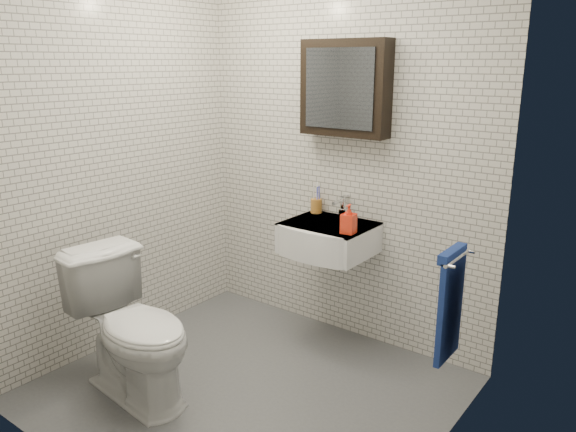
{
  "coord_description": "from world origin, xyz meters",
  "views": [
    {
      "loc": [
        1.95,
        -2.18,
        1.87
      ],
      "look_at": [
        -0.04,
        0.45,
        0.95
      ],
      "focal_mm": 35.0,
      "sensor_mm": 36.0,
      "label": 1
    }
  ],
  "objects": [
    {
      "name": "toilet",
      "position": [
        -0.47,
        -0.41,
        0.42
      ],
      "size": [
        0.87,
        0.55,
        0.84
      ],
      "primitive_type": "imported",
      "rotation": [
        0.0,
        0.0,
        1.46
      ],
      "color": "white",
      "rests_on": "ground"
    },
    {
      "name": "toothbrush_cup",
      "position": [
        -0.16,
        0.94,
        0.9
      ],
      "size": [
        0.08,
        0.08,
        0.21
      ],
      "rotation": [
        0.0,
        0.0,
        -0.05
      ],
      "color": "#B1742C",
      "rests_on": "washbasin"
    },
    {
      "name": "ground",
      "position": [
        0.0,
        0.0,
        0.01
      ],
      "size": [
        2.2,
        2.0,
        0.01
      ],
      "primitive_type": "cube",
      "color": "#51545A",
      "rests_on": "ground"
    },
    {
      "name": "mirror_cabinet",
      "position": [
        0.05,
        0.93,
        1.7
      ],
      "size": [
        0.6,
        0.15,
        0.6
      ],
      "color": "black",
      "rests_on": "room_shell"
    },
    {
      "name": "room_shell",
      "position": [
        0.0,
        0.0,
        1.47
      ],
      "size": [
        2.22,
        2.02,
        2.51
      ],
      "color": "silver",
      "rests_on": "ground"
    },
    {
      "name": "faucet",
      "position": [
        0.05,
        0.93,
        0.92
      ],
      "size": [
        0.06,
        0.2,
        0.15
      ],
      "color": "silver",
      "rests_on": "washbasin"
    },
    {
      "name": "washbasin",
      "position": [
        0.05,
        0.73,
        0.76
      ],
      "size": [
        0.55,
        0.5,
        0.2
      ],
      "color": "white",
      "rests_on": "room_shell"
    },
    {
      "name": "towel_rail",
      "position": [
        1.04,
        0.35,
        0.72
      ],
      "size": [
        0.09,
        0.3,
        0.58
      ],
      "color": "silver",
      "rests_on": "room_shell"
    },
    {
      "name": "soap_bottle",
      "position": [
        0.27,
        0.66,
        0.94
      ],
      "size": [
        0.09,
        0.09,
        0.18
      ],
      "primitive_type": "imported",
      "rotation": [
        0.0,
        0.0,
        0.12
      ],
      "color": "orange",
      "rests_on": "washbasin"
    }
  ]
}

